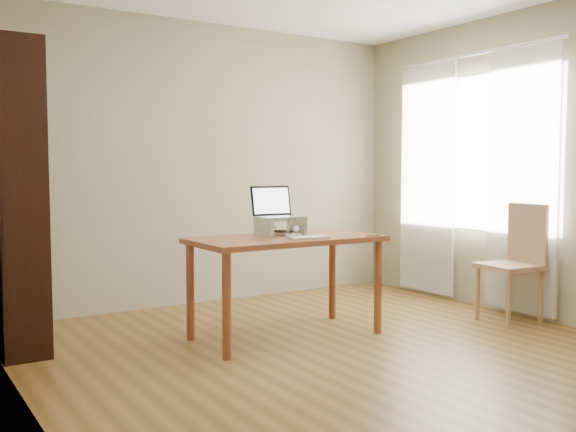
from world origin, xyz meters
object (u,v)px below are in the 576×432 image
at_px(chair, 515,258).
at_px(desk, 286,250).
at_px(laptop, 276,210).
at_px(keyboard, 308,238).
at_px(bookshelf, 14,198).
at_px(cat, 276,227).

bearing_deg(chair, desk, 169.06).
bearing_deg(laptop, desk, -89.75).
distance_m(laptop, keyboard, 0.41).
distance_m(bookshelf, chair, 3.89).
distance_m(bookshelf, cat, 1.87).
xyz_separation_m(keyboard, chair, (1.82, -0.37, -0.24)).
relative_size(cat, chair, 0.49).
xyz_separation_m(desk, cat, (-0.02, 0.11, 0.16)).
bearing_deg(chair, keyboard, 175.10).
bearing_deg(keyboard, desk, 108.69).
xyz_separation_m(laptop, keyboard, (0.05, -0.36, -0.18)).
height_order(bookshelf, laptop, bookshelf).
distance_m(desk, chair, 1.96).
relative_size(bookshelf, desk, 1.49).
bearing_deg(bookshelf, desk, -24.12).
xyz_separation_m(bookshelf, laptop, (1.74, -0.64, -0.11)).
height_order(cat, chair, chair).
bearing_deg(keyboard, chair, -5.33).
bearing_deg(cat, chair, -31.04).
relative_size(desk, cat, 2.96).
height_order(bookshelf, cat, bookshelf).
relative_size(bookshelf, keyboard, 6.83).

